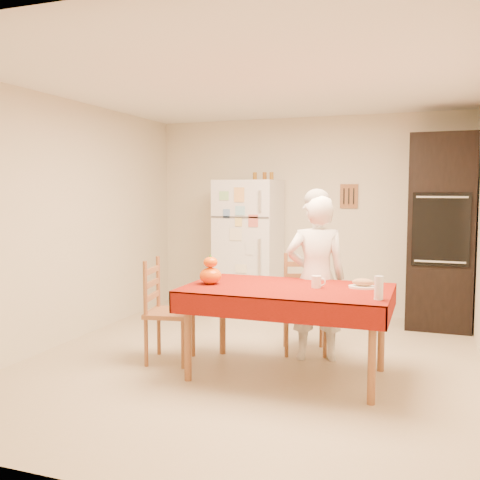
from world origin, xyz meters
The scene contains 17 objects.
floor centered at (0.00, 0.00, 0.00)m, with size 4.50×4.50×0.00m, color #C0AF8A.
room_shell centered at (0.00, 0.00, 1.62)m, with size 4.02×4.52×2.51m.
refrigerator centered at (-0.65, 1.88, 0.85)m, with size 0.75×0.74×1.70m.
oven_cabinet centered at (1.63, 1.93, 1.10)m, with size 0.70×0.62×2.20m.
dining_table centered at (0.41, -0.24, 0.69)m, with size 1.70×1.00×0.76m.
chair_far centered at (0.38, 0.53, 0.51)m, with size 0.52×0.51×0.95m.
chair_left centered at (-0.76, -0.23, 0.51)m, with size 0.47×0.48×0.95m.
seated_woman centered at (0.54, 0.28, 0.76)m, with size 0.56×0.37×1.53m, color white.
coffee_mug centered at (0.64, -0.19, 0.81)m, with size 0.08×0.08×0.10m, color white.
pumpkin_lower centered at (-0.26, -0.32, 0.83)m, with size 0.19×0.19×0.14m, color #C54404.
pumpkin_upper centered at (-0.26, -0.32, 0.95)m, with size 0.12×0.12×0.09m, color #EE3605.
wine_glass centered at (1.18, -0.52, 0.85)m, with size 0.07×0.07×0.18m, color white.
bread_plate centered at (1.01, -0.08, 0.77)m, with size 0.24×0.24×0.02m, color white.
bread_loaf centered at (1.01, -0.08, 0.81)m, with size 0.18×0.10×0.06m, color tan.
spice_jar_left centered at (-0.59, 1.93, 1.75)m, with size 0.05×0.05×0.10m, color #8F5B1A.
spice_jar_mid centered at (-0.46, 1.93, 1.75)m, with size 0.05×0.05×0.10m, color brown.
spice_jar_right centered at (-0.37, 1.93, 1.75)m, with size 0.05×0.05×0.10m, color #95611B.
Camera 1 is at (1.52, -4.53, 1.56)m, focal length 40.00 mm.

